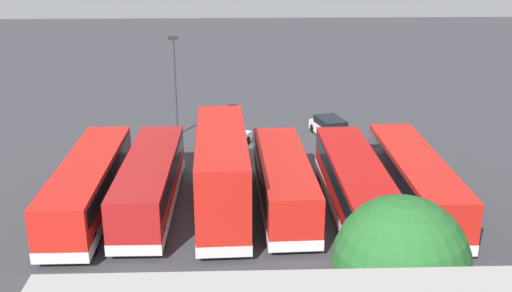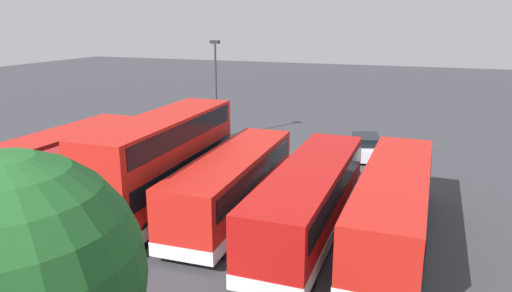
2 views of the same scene
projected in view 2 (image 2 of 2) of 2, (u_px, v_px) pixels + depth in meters
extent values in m
plane|color=#38383D|center=(268.00, 158.00, 31.28)|extent=(140.00, 140.00, 0.00)
cube|color=red|center=(394.00, 202.00, 19.20)|extent=(2.58, 11.89, 2.60)
cube|color=silver|center=(392.00, 226.00, 19.46)|extent=(2.62, 11.93, 0.55)
cube|color=black|center=(395.00, 189.00, 19.04)|extent=(2.64, 11.09, 0.90)
cube|color=black|center=(405.00, 151.00, 24.44)|extent=(2.25, 0.07, 1.10)
cylinder|color=black|center=(377.00, 188.00, 23.97)|extent=(0.30, 1.10, 1.10)
cylinder|color=black|center=(424.00, 194.00, 23.20)|extent=(0.30, 1.10, 1.10)
cylinder|color=black|center=(344.00, 276.00, 15.76)|extent=(0.30, 1.10, 1.10)
cylinder|color=black|center=(415.00, 289.00, 14.99)|extent=(0.30, 1.10, 1.10)
cube|color=#B71411|center=(310.00, 196.00, 19.93)|extent=(2.63, 11.80, 2.60)
cube|color=silver|center=(309.00, 218.00, 20.19)|extent=(2.67, 11.84, 0.55)
cube|color=black|center=(311.00, 182.00, 19.77)|extent=(2.68, 11.00, 0.90)
cube|color=black|center=(337.00, 148.00, 25.14)|extent=(2.25, 0.08, 1.10)
cylinder|color=black|center=(309.00, 184.00, 24.66)|extent=(0.31, 1.10, 1.10)
cylinder|color=black|center=(352.00, 189.00, 23.91)|extent=(0.31, 1.10, 1.10)
cylinder|color=black|center=(247.00, 264.00, 16.52)|extent=(0.31, 1.10, 1.10)
cylinder|color=black|center=(310.00, 276.00, 15.77)|extent=(0.31, 1.10, 1.10)
cube|color=red|center=(233.00, 182.00, 21.68)|extent=(2.92, 10.72, 2.60)
cube|color=silver|center=(234.00, 202.00, 21.94)|extent=(2.97, 10.76, 0.55)
cube|color=black|center=(233.00, 169.00, 21.52)|extent=(2.96, 9.92, 0.90)
cube|color=black|center=(268.00, 142.00, 26.42)|extent=(2.25, 0.14, 1.10)
cylinder|color=black|center=(240.00, 176.00, 25.90)|extent=(0.34, 1.11, 1.10)
cylinder|color=black|center=(280.00, 180.00, 25.20)|extent=(0.34, 1.11, 1.10)
cylinder|color=black|center=(171.00, 236.00, 18.72)|extent=(0.34, 1.11, 1.10)
cylinder|color=black|center=(224.00, 244.00, 18.03)|extent=(0.34, 1.11, 1.10)
cube|color=red|center=(164.00, 160.00, 22.16)|extent=(2.92, 10.58, 4.20)
cube|color=silver|center=(166.00, 197.00, 22.63)|extent=(2.96, 10.62, 0.55)
cube|color=black|center=(164.00, 165.00, 22.21)|extent=(2.95, 9.78, 0.90)
cube|color=black|center=(163.00, 129.00, 21.77)|extent=(2.95, 9.78, 0.90)
cube|color=black|center=(210.00, 139.00, 27.04)|extent=(2.25, 0.14, 1.10)
cylinder|color=black|center=(182.00, 172.00, 26.52)|extent=(0.34, 1.11, 1.10)
cylinder|color=black|center=(219.00, 176.00, 25.82)|extent=(0.34, 1.11, 1.10)
cylinder|color=black|center=(96.00, 227.00, 19.47)|extent=(0.34, 1.11, 1.10)
cylinder|color=black|center=(144.00, 235.00, 18.78)|extent=(0.34, 1.11, 1.10)
cube|color=#A51919|center=(107.00, 164.00, 24.32)|extent=(2.67, 11.36, 2.60)
cube|color=silver|center=(108.00, 183.00, 24.58)|extent=(2.71, 11.40, 0.55)
cube|color=black|center=(106.00, 153.00, 24.16)|extent=(2.72, 10.56, 0.90)
cube|color=black|center=(165.00, 130.00, 29.29)|extent=(2.25, 0.08, 1.10)
cylinder|color=black|center=(138.00, 160.00, 28.84)|extent=(0.31, 1.10, 1.10)
cylinder|color=black|center=(170.00, 164.00, 28.05)|extent=(0.31, 1.10, 1.10)
cylinder|color=black|center=(27.00, 211.00, 21.15)|extent=(0.31, 1.10, 1.10)
cylinder|color=black|center=(66.00, 218.00, 20.37)|extent=(0.31, 1.10, 1.10)
cube|color=red|center=(53.00, 159.00, 25.17)|extent=(2.55, 11.95, 2.60)
cube|color=silver|center=(56.00, 177.00, 25.44)|extent=(2.59, 11.99, 0.55)
cube|color=black|center=(52.00, 148.00, 25.02)|extent=(2.61, 11.15, 0.90)
cube|color=black|center=(121.00, 125.00, 30.44)|extent=(2.25, 0.06, 1.10)
cylinder|color=black|center=(95.00, 155.00, 29.97)|extent=(0.30, 1.10, 1.10)
cylinder|color=black|center=(124.00, 158.00, 29.21)|extent=(0.30, 1.10, 1.10)
cylinder|color=black|center=(0.00, 213.00, 20.94)|extent=(0.30, 1.10, 1.10)
cube|color=silver|center=(245.00, 148.00, 31.66)|extent=(3.67, 4.77, 0.70)
cube|color=black|center=(242.00, 139.00, 31.37)|extent=(2.70, 3.12, 0.55)
cylinder|color=black|center=(255.00, 145.00, 33.33)|extent=(0.49, 0.67, 0.64)
cylinder|color=black|center=(270.00, 149.00, 32.17)|extent=(0.49, 0.67, 0.64)
cylinder|color=black|center=(218.00, 153.00, 31.25)|extent=(0.49, 0.67, 0.64)
cylinder|color=black|center=(234.00, 158.00, 30.10)|extent=(0.49, 0.67, 0.64)
cube|color=silver|center=(367.00, 149.00, 31.30)|extent=(2.89, 4.60, 0.70)
cube|color=black|center=(367.00, 139.00, 31.33)|extent=(2.27, 2.91, 0.55)
cylinder|color=black|center=(383.00, 159.00, 29.81)|extent=(0.38, 0.68, 0.64)
cylinder|color=black|center=(357.00, 159.00, 29.94)|extent=(0.38, 0.68, 0.64)
cylinder|color=black|center=(375.00, 147.00, 32.77)|extent=(0.38, 0.68, 0.64)
cylinder|color=black|center=(352.00, 146.00, 32.90)|extent=(0.38, 0.68, 0.64)
cylinder|color=#38383D|center=(216.00, 93.00, 35.30)|extent=(0.16, 0.16, 7.14)
cube|color=#262628|center=(215.00, 42.00, 34.34)|extent=(0.70, 0.30, 0.24)
sphere|color=#236028|center=(14.00, 279.00, 7.34)|extent=(4.11, 4.11, 4.11)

